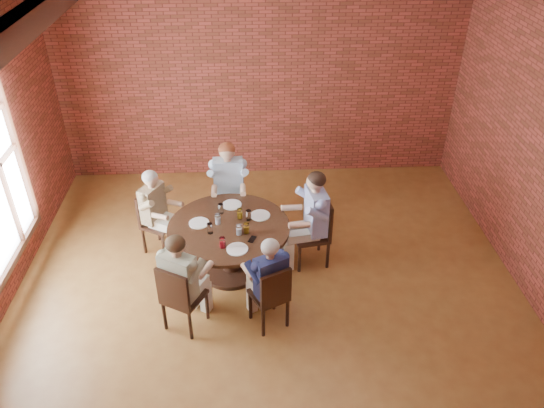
{
  "coord_description": "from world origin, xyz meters",
  "views": [
    {
      "loc": [
        -0.23,
        -4.71,
        4.69
      ],
      "look_at": [
        0.07,
        1.0,
        0.93
      ],
      "focal_mm": 35.0,
      "sensor_mm": 36.0,
      "label": 1
    }
  ],
  "objects_px": {
    "chair_b": "(229,194)",
    "chair_c": "(154,219)",
    "diner_b": "(229,188)",
    "chair_e": "(272,295)",
    "diner_e": "(269,282)",
    "chair_d": "(180,296)",
    "smartphone": "(252,239)",
    "diner_a": "(311,219)",
    "dining_table": "(229,240)",
    "diner_c": "(157,212)",
    "chair_a": "(317,229)",
    "diner_d": "(182,282)"
  },
  "relations": [
    {
      "from": "chair_a",
      "to": "chair_c",
      "type": "bearing_deg",
      "value": -109.04
    },
    {
      "from": "chair_b",
      "to": "chair_c",
      "type": "relative_size",
      "value": 1.07
    },
    {
      "from": "diner_b",
      "to": "chair_e",
      "type": "distance_m",
      "value": 2.13
    },
    {
      "from": "chair_b",
      "to": "chair_a",
      "type": "bearing_deg",
      "value": -39.37
    },
    {
      "from": "diner_b",
      "to": "smartphone",
      "type": "xyz_separation_m",
      "value": [
        0.31,
        -1.34,
        0.07
      ]
    },
    {
      "from": "diner_a",
      "to": "chair_b",
      "type": "relative_size",
      "value": 1.45
    },
    {
      "from": "diner_a",
      "to": "chair_e",
      "type": "bearing_deg",
      "value": -35.32
    },
    {
      "from": "chair_d",
      "to": "diner_e",
      "type": "distance_m",
      "value": 1.02
    },
    {
      "from": "chair_e",
      "to": "diner_e",
      "type": "bearing_deg",
      "value": -90.0
    },
    {
      "from": "diner_c",
      "to": "chair_b",
      "type": "bearing_deg",
      "value": -29.6
    },
    {
      "from": "diner_a",
      "to": "diner_c",
      "type": "distance_m",
      "value": 2.09
    },
    {
      "from": "chair_c",
      "to": "chair_b",
      "type": "bearing_deg",
      "value": -32.8
    },
    {
      "from": "diner_d",
      "to": "smartphone",
      "type": "height_order",
      "value": "diner_d"
    },
    {
      "from": "chair_b",
      "to": "diner_d",
      "type": "xyz_separation_m",
      "value": [
        -0.49,
        -2.06,
        0.14
      ]
    },
    {
      "from": "diner_b",
      "to": "chair_d",
      "type": "height_order",
      "value": "diner_b"
    },
    {
      "from": "chair_c",
      "to": "diner_e",
      "type": "distance_m",
      "value": 2.15
    },
    {
      "from": "diner_b",
      "to": "smartphone",
      "type": "distance_m",
      "value": 1.38
    },
    {
      "from": "diner_d",
      "to": "diner_e",
      "type": "distance_m",
      "value": 0.98
    },
    {
      "from": "diner_a",
      "to": "chair_e",
      "type": "xyz_separation_m",
      "value": [
        -0.58,
        -1.2,
        -0.21
      ]
    },
    {
      "from": "chair_b",
      "to": "diner_c",
      "type": "relative_size",
      "value": 0.76
    },
    {
      "from": "dining_table",
      "to": "diner_b",
      "type": "relative_size",
      "value": 1.14
    },
    {
      "from": "diner_d",
      "to": "chair_e",
      "type": "relative_size",
      "value": 1.48
    },
    {
      "from": "smartphone",
      "to": "diner_a",
      "type": "bearing_deg",
      "value": 54.87
    },
    {
      "from": "diner_b",
      "to": "diner_a",
      "type": "bearing_deg",
      "value": -39.32
    },
    {
      "from": "diner_b",
      "to": "chair_e",
      "type": "xyz_separation_m",
      "value": [
        0.52,
        -2.06,
        -0.2
      ]
    },
    {
      "from": "chair_a",
      "to": "diner_e",
      "type": "distance_m",
      "value": 1.35
    },
    {
      "from": "diner_b",
      "to": "chair_c",
      "type": "xyz_separation_m",
      "value": [
        -1.03,
        -0.47,
        -0.19
      ]
    },
    {
      "from": "chair_b",
      "to": "chair_c",
      "type": "xyz_separation_m",
      "value": [
        -1.03,
        -0.56,
        -0.03
      ]
    },
    {
      "from": "diner_a",
      "to": "chair_c",
      "type": "distance_m",
      "value": 2.17
    },
    {
      "from": "diner_a",
      "to": "chair_b",
      "type": "distance_m",
      "value": 1.47
    },
    {
      "from": "chair_c",
      "to": "chair_e",
      "type": "relative_size",
      "value": 1.01
    },
    {
      "from": "chair_d",
      "to": "diner_e",
      "type": "height_order",
      "value": "diner_e"
    },
    {
      "from": "dining_table",
      "to": "chair_d",
      "type": "distance_m",
      "value": 1.14
    },
    {
      "from": "chair_b",
      "to": "smartphone",
      "type": "xyz_separation_m",
      "value": [
        0.31,
        -1.44,
        0.24
      ]
    },
    {
      "from": "chair_c",
      "to": "diner_c",
      "type": "bearing_deg",
      "value": -90.0
    },
    {
      "from": "chair_a",
      "to": "diner_b",
      "type": "relative_size",
      "value": 0.71
    },
    {
      "from": "smartphone",
      "to": "chair_e",
      "type": "bearing_deg",
      "value": -50.65
    },
    {
      "from": "diner_c",
      "to": "diner_e",
      "type": "distance_m",
      "value": 2.08
    },
    {
      "from": "dining_table",
      "to": "diner_a",
      "type": "distance_m",
      "value": 1.1
    },
    {
      "from": "chair_b",
      "to": "chair_d",
      "type": "height_order",
      "value": "chair_b"
    },
    {
      "from": "chair_b",
      "to": "chair_d",
      "type": "bearing_deg",
      "value": -105.0
    },
    {
      "from": "chair_b",
      "to": "diner_d",
      "type": "distance_m",
      "value": 2.12
    },
    {
      "from": "diner_e",
      "to": "smartphone",
      "type": "bearing_deg",
      "value": -101.29
    },
    {
      "from": "diner_b",
      "to": "diner_e",
      "type": "xyz_separation_m",
      "value": [
        0.48,
        -2.0,
        -0.06
      ]
    },
    {
      "from": "chair_c",
      "to": "chair_e",
      "type": "height_order",
      "value": "chair_c"
    },
    {
      "from": "diner_b",
      "to": "chair_b",
      "type": "bearing_deg",
      "value": 90.0
    },
    {
      "from": "diner_a",
      "to": "smartphone",
      "type": "relative_size",
      "value": 10.39
    },
    {
      "from": "chair_d",
      "to": "diner_e",
      "type": "xyz_separation_m",
      "value": [
        1.02,
        0.05,
        0.12
      ]
    },
    {
      "from": "chair_d",
      "to": "chair_e",
      "type": "xyz_separation_m",
      "value": [
        1.05,
        -0.02,
        -0.02
      ]
    },
    {
      "from": "diner_e",
      "to": "diner_b",
      "type": "bearing_deg",
      "value": -102.44
    }
  ]
}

